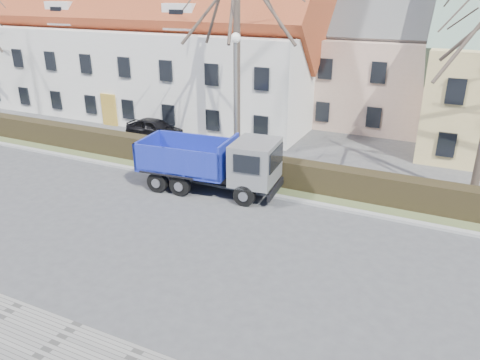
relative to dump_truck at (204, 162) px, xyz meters
The scene contains 11 objects.
ground 4.50m from the dump_truck, 69.29° to the right, with size 120.00×120.00×0.00m, color #454547.
curb_far 2.09m from the dump_truck, 21.25° to the left, with size 80.00×0.30×0.12m, color #9D9D9B.
grass_strip 2.97m from the dump_truck, 55.30° to the left, with size 80.00×3.00×0.10m, color #525F35.
hedge 2.60m from the dump_truck, 52.69° to the left, with size 60.00×0.90×1.30m, color black.
building_white 16.94m from the dump_truck, 133.76° to the left, with size 26.80×10.80×9.50m, color silver, non-canonical shape.
building_pink 17.12m from the dump_truck, 70.97° to the left, with size 10.80×8.80×8.00m, color #CBA490, non-canonical shape.
tree_1 6.70m from the dump_truck, 96.15° to the left, with size 9.20×9.20×12.65m, color #40352C, non-canonical shape.
dump_truck is the anchor object (origin of this frame).
streetlight 3.68m from the dump_truck, 86.45° to the left, with size 0.55×0.55×7.04m, color gray, non-canonical shape.
cart_frame 2.70m from the dump_truck, behind, with size 0.72×0.41×0.65m, color silver, non-canonical shape.
parked_car_a 9.04m from the dump_truck, 140.13° to the left, with size 1.53×3.79×1.29m, color black.
Camera 1 is at (8.79, -13.72, 8.93)m, focal length 35.00 mm.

